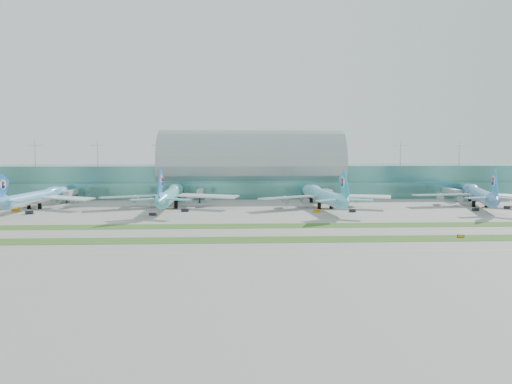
{
  "coord_description": "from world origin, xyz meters",
  "views": [
    {
      "loc": [
        -10.98,
        -199.28,
        32.89
      ],
      "look_at": [
        0.0,
        55.0,
        9.0
      ],
      "focal_mm": 35.0,
      "sensor_mm": 36.0,
      "label": 1
    }
  ],
  "objects_px": {
    "airliner_b": "(171,194)",
    "airliner_c": "(323,195)",
    "airliner_d": "(479,194)",
    "taxiway_sign_east": "(461,236)",
    "airliner_a": "(38,196)",
    "terminal": "(251,174)"
  },
  "relations": [
    {
      "from": "airliner_b",
      "to": "airliner_c",
      "type": "xyz_separation_m",
      "value": [
        80.47,
        -5.13,
        -0.18
      ]
    },
    {
      "from": "airliner_a",
      "to": "terminal",
      "type": "bearing_deg",
      "value": 35.55
    },
    {
      "from": "terminal",
      "to": "airliner_c",
      "type": "relative_size",
      "value": 4.22
    },
    {
      "from": "airliner_c",
      "to": "airliner_d",
      "type": "height_order",
      "value": "airliner_c"
    },
    {
      "from": "airliner_a",
      "to": "airliner_c",
      "type": "relative_size",
      "value": 0.92
    },
    {
      "from": "airliner_d",
      "to": "airliner_a",
      "type": "bearing_deg",
      "value": -164.87
    },
    {
      "from": "airliner_d",
      "to": "airliner_b",
      "type": "bearing_deg",
      "value": -164.91
    },
    {
      "from": "taxiway_sign_east",
      "to": "airliner_b",
      "type": "bearing_deg",
      "value": 160.85
    },
    {
      "from": "taxiway_sign_east",
      "to": "airliner_d",
      "type": "bearing_deg",
      "value": 80.12
    },
    {
      "from": "airliner_b",
      "to": "taxiway_sign_east",
      "type": "relative_size",
      "value": 34.34
    },
    {
      "from": "airliner_c",
      "to": "airliner_d",
      "type": "relative_size",
      "value": 1.03
    },
    {
      "from": "terminal",
      "to": "airliner_b",
      "type": "height_order",
      "value": "terminal"
    },
    {
      "from": "terminal",
      "to": "airliner_b",
      "type": "bearing_deg",
      "value": -125.34
    },
    {
      "from": "terminal",
      "to": "taxiway_sign_east",
      "type": "distance_m",
      "value": 171.11
    },
    {
      "from": "taxiway_sign_east",
      "to": "terminal",
      "type": "bearing_deg",
      "value": 133.82
    },
    {
      "from": "airliner_a",
      "to": "airliner_b",
      "type": "relative_size",
      "value": 0.9
    },
    {
      "from": "airliner_d",
      "to": "taxiway_sign_east",
      "type": "bearing_deg",
      "value": -103.98
    },
    {
      "from": "airliner_a",
      "to": "airliner_d",
      "type": "bearing_deg",
      "value": 6.24
    },
    {
      "from": "airliner_b",
      "to": "airliner_d",
      "type": "xyz_separation_m",
      "value": [
        166.19,
        -1.45,
        -0.25
      ]
    },
    {
      "from": "terminal",
      "to": "airliner_d",
      "type": "distance_m",
      "value": 137.71
    },
    {
      "from": "airliner_c",
      "to": "taxiway_sign_east",
      "type": "height_order",
      "value": "airliner_c"
    },
    {
      "from": "airliner_a",
      "to": "airliner_c",
      "type": "bearing_deg",
      "value": 4.57
    }
  ]
}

